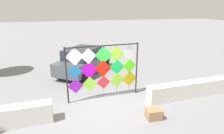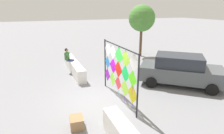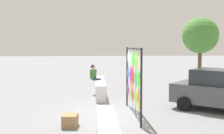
{
  "view_description": "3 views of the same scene",
  "coord_description": "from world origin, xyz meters",
  "views": [
    {
      "loc": [
        -1.79,
        -7.03,
        4.2
      ],
      "look_at": [
        0.48,
        0.1,
        1.8
      ],
      "focal_mm": 29.31,
      "sensor_mm": 36.0,
      "label": 1
    },
    {
      "loc": [
        7.59,
        -2.5,
        4.21
      ],
      "look_at": [
        0.34,
        0.49,
        1.68
      ],
      "focal_mm": 29.52,
      "sensor_mm": 36.0,
      "label": 2
    },
    {
      "loc": [
        10.99,
        -0.68,
        2.73
      ],
      "look_at": [
        -0.12,
        0.05,
        1.86
      ],
      "focal_mm": 44.82,
      "sensor_mm": 36.0,
      "label": 3
    }
  ],
  "objects": [
    {
      "name": "ground",
      "position": [
        0.0,
        0.0,
        0.0
      ],
      "size": [
        120.0,
        120.0,
        0.0
      ],
      "primitive_type": "plane",
      "color": "gray"
    },
    {
      "name": "plaza_ledge_left",
      "position": [
        -4.47,
        -0.34,
        0.39
      ],
      "size": [
        4.73,
        0.52,
        0.79
      ],
      "primitive_type": "cube",
      "color": "silver",
      "rests_on": "ground"
    },
    {
      "name": "kite_display_rack",
      "position": [
        0.31,
        0.84,
        1.59
      ],
      "size": [
        3.5,
        0.13,
        2.65
      ],
      "color": "#232328",
      "rests_on": "ground"
    },
    {
      "name": "seated_vendor",
      "position": [
        -4.64,
        -0.61,
        0.98
      ],
      "size": [
        0.71,
        0.79,
        1.64
      ],
      "color": "navy",
      "rests_on": "ground"
    },
    {
      "name": "parked_car",
      "position": [
        -0.04,
        4.81,
        0.87
      ],
      "size": [
        4.33,
        4.61,
        1.72
      ],
      "color": "#4C5156",
      "rests_on": "ground"
    },
    {
      "name": "cardboard_box_small",
      "position": [
        1.72,
        -1.48,
        0.2
      ],
      "size": [
        0.64,
        0.54,
        0.41
      ],
      "primitive_type": "cube",
      "rotation": [
        0.0,
        0.0,
        -0.1
      ],
      "color": "#9E754C",
      "rests_on": "ground"
    },
    {
      "name": "tree_far_right",
      "position": [
        -6.63,
        6.16,
        3.29
      ],
      "size": [
        2.3,
        2.3,
        4.51
      ],
      "color": "brown",
      "rests_on": "ground"
    }
  ]
}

